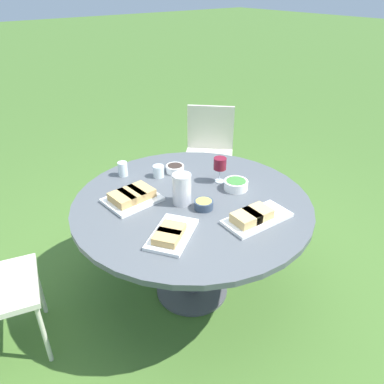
% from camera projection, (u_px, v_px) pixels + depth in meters
% --- Properties ---
extents(ground_plane, '(40.00, 40.00, 0.00)m').
position_uv_depth(ground_plane, '(192.00, 290.00, 2.65)').
color(ground_plane, '#446B2B').
extents(dining_table, '(1.45, 1.45, 0.74)m').
position_uv_depth(dining_table, '(192.00, 213.00, 2.32)').
color(dining_table, '#4C4C51').
rests_on(dining_table, ground_plane).
extents(chair_near_left, '(0.61, 0.61, 0.89)m').
position_uv_depth(chair_near_left, '(209.00, 147.00, 3.53)').
color(chair_near_left, beige).
rests_on(chair_near_left, ground_plane).
extents(water_pitcher, '(0.12, 0.11, 0.19)m').
position_uv_depth(water_pitcher, '(182.00, 189.00, 2.21)').
color(water_pitcher, silver).
rests_on(water_pitcher, dining_table).
extents(wine_glass, '(0.08, 0.08, 0.17)m').
position_uv_depth(wine_glass, '(220.00, 164.00, 2.43)').
color(wine_glass, silver).
rests_on(wine_glass, dining_table).
extents(platter_bread_main, '(0.21, 0.40, 0.07)m').
position_uv_depth(platter_bread_main, '(254.00, 217.00, 2.07)').
color(platter_bread_main, white).
rests_on(platter_bread_main, dining_table).
extents(platter_charcuterie, '(0.27, 0.33, 0.07)m').
position_uv_depth(platter_charcuterie, '(132.00, 197.00, 2.26)').
color(platter_charcuterie, white).
rests_on(platter_charcuterie, dining_table).
extents(platter_sandwich_side, '(0.34, 0.38, 0.06)m').
position_uv_depth(platter_sandwich_side, '(171.00, 234.00, 1.94)').
color(platter_sandwich_side, white).
rests_on(platter_sandwich_side, dining_table).
extents(bowl_fries, '(0.11, 0.11, 0.05)m').
position_uv_depth(bowl_fries, '(204.00, 204.00, 2.19)').
color(bowl_fries, '#334256').
rests_on(bowl_fries, dining_table).
extents(bowl_salad, '(0.15, 0.15, 0.06)m').
position_uv_depth(bowl_salad, '(236.00, 184.00, 2.39)').
color(bowl_salad, white).
rests_on(bowl_salad, dining_table).
extents(bowl_olives, '(0.12, 0.12, 0.05)m').
position_uv_depth(bowl_olives, '(175.00, 168.00, 2.60)').
color(bowl_olives, white).
rests_on(bowl_olives, dining_table).
extents(cup_water_near, '(0.06, 0.06, 0.10)m').
position_uv_depth(cup_water_near, '(123.00, 169.00, 2.54)').
color(cup_water_near, silver).
rests_on(cup_water_near, dining_table).
extents(cup_water_far, '(0.07, 0.07, 0.08)m').
position_uv_depth(cup_water_far, '(159.00, 171.00, 2.53)').
color(cup_water_far, silver).
rests_on(cup_water_far, dining_table).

